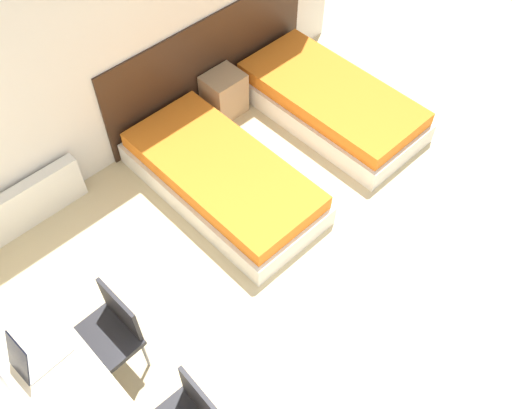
{
  "coord_description": "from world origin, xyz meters",
  "views": [
    {
      "loc": [
        -2.02,
        -0.03,
        4.35
      ],
      "look_at": [
        0.0,
        2.08,
        0.55
      ],
      "focal_mm": 40.0,
      "sensor_mm": 36.0,
      "label": 1
    }
  ],
  "objects_px": {
    "bed_near_window": "(223,178)",
    "nightstand": "(224,94)",
    "bed_near_door": "(330,102)",
    "laptop": "(34,357)",
    "chair_near_laptop": "(107,334)"
  },
  "relations": [
    {
      "from": "bed_near_door",
      "to": "laptop",
      "type": "bearing_deg",
      "value": -169.38
    },
    {
      "from": "bed_near_window",
      "to": "nightstand",
      "type": "bearing_deg",
      "value": 47.48
    },
    {
      "from": "nightstand",
      "to": "chair_near_laptop",
      "type": "relative_size",
      "value": 0.59
    },
    {
      "from": "bed_near_door",
      "to": "nightstand",
      "type": "xyz_separation_m",
      "value": [
        -0.77,
        0.84,
        0.05
      ]
    },
    {
      "from": "bed_near_door",
      "to": "laptop",
      "type": "xyz_separation_m",
      "value": [
        -3.76,
        -0.7,
        0.63
      ]
    },
    {
      "from": "bed_near_door",
      "to": "nightstand",
      "type": "bearing_deg",
      "value": 132.52
    },
    {
      "from": "bed_near_window",
      "to": "chair_near_laptop",
      "type": "height_order",
      "value": "chair_near_laptop"
    },
    {
      "from": "bed_near_window",
      "to": "laptop",
      "type": "relative_size",
      "value": 5.64
    },
    {
      "from": "bed_near_window",
      "to": "chair_near_laptop",
      "type": "xyz_separation_m",
      "value": [
        -1.75,
        -0.71,
        0.28
      ]
    },
    {
      "from": "bed_near_window",
      "to": "bed_near_door",
      "type": "bearing_deg",
      "value": 0.0
    },
    {
      "from": "bed_near_door",
      "to": "laptop",
      "type": "relative_size",
      "value": 5.64
    },
    {
      "from": "nightstand",
      "to": "bed_near_window",
      "type": "bearing_deg",
      "value": -132.52
    },
    {
      "from": "bed_near_door",
      "to": "nightstand",
      "type": "height_order",
      "value": "nightstand"
    },
    {
      "from": "bed_near_door",
      "to": "laptop",
      "type": "height_order",
      "value": "laptop"
    },
    {
      "from": "nightstand",
      "to": "bed_near_door",
      "type": "bearing_deg",
      "value": -47.48
    }
  ]
}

